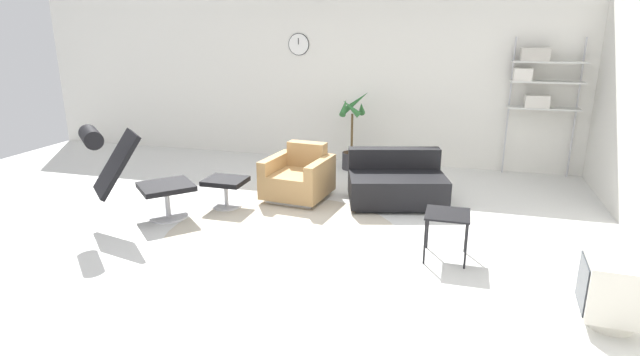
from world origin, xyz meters
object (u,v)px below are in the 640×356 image
Objects in this scene: couch_low at (396,184)px; potted_plant at (352,140)px; crt_television at (614,291)px; lounge_chair at (130,168)px; shelf_unit at (537,80)px; side_table at (447,218)px; armchair_red at (299,179)px; ottoman at (226,186)px.

potted_plant reaches higher than couch_low.
lounge_chair is at bearing 83.47° from crt_television.
shelf_unit reaches higher than potted_plant.
shelf_unit is at bearing 71.94° from side_table.
couch_low reaches higher than side_table.
potted_plant reaches higher than armchair_red.
ottoman is 2.12m from couch_low.
couch_low is at bearing -134.59° from shelf_unit.
lounge_chair is at bearing -122.10° from potted_plant.
armchair_red is 2.33m from side_table.
potted_plant is at bearing 39.76° from crt_television.
armchair_red is at bearing -102.66° from potted_plant.
lounge_chair reaches higher than ottoman.
shelf_unit is at bearing 6.79° from potted_plant.
armchair_red reaches higher than crt_television.
crt_television is (3.13, -2.17, 0.02)m from armchair_red.
ottoman is at bearing 90.00° from lounge_chair.
ottoman is at bearing 4.43° from couch_low.
potted_plant is 0.61× the size of shelf_unit.
crt_television reaches higher than side_table.
lounge_chair reaches higher than crt_television.
ottoman is 0.95m from armchair_red.
couch_low is (1.24, 0.14, -0.01)m from armchair_red.
crt_television is (1.90, -2.31, 0.04)m from couch_low.
potted_plant is at bearing -173.21° from shelf_unit.
shelf_unit is (2.61, 0.31, 0.96)m from potted_plant.
shelf_unit reaches higher than armchair_red.
potted_plant is (0.36, 1.58, 0.21)m from armchair_red.
couch_low is 1.70m from potted_plant.
couch_low is at bearing 42.59° from crt_television.
lounge_chair is 3.42m from side_table.
ottoman is (0.74, 0.79, -0.38)m from lounge_chair.
shelf_unit is at bearing 5.66° from crt_television.
shelf_unit is (4.46, 3.26, 0.77)m from lounge_chair.
side_table is 0.37× the size of potted_plant.
armchair_red reaches higher than side_table.
lounge_chair is at bearing -143.79° from shelf_unit.
lounge_chair is 5.58m from shelf_unit.
crt_television is at bearing -22.21° from ottoman.
ottoman is at bearing -117.18° from potted_plant.
side_table is at bearing 43.96° from lounge_chair.
side_table is 3.30m from potted_plant.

